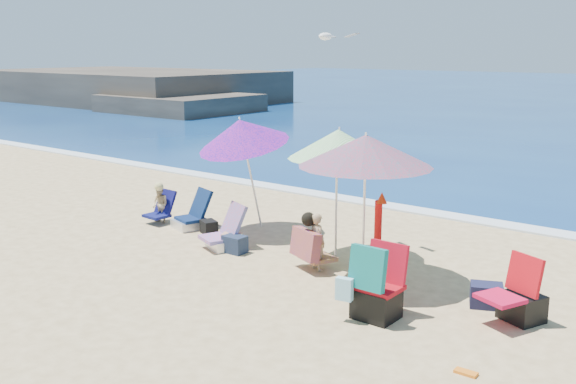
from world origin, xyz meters
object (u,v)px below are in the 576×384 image
Objects in this scene: umbrella_turquoise at (366,151)px; person_left at (160,204)px; person_center at (313,242)px; camp_chair_right at (375,292)px; seagull at (327,36)px; umbrella_striped at (338,144)px; furled_umbrella at (378,236)px; chair_navy at (191,218)px; umbrella_blue at (242,133)px; chair_rainbow at (225,236)px; camp_chair_left at (520,302)px.

umbrella_turquoise reaches higher than person_left.
person_center is 1.11× the size of person_left.
camp_chair_right is 1.22× the size of person_left.
camp_chair_right is at bearing -43.86° from seagull.
person_left is (-3.85, -0.29, -1.47)m from umbrella_striped.
furled_umbrella is at bearing -35.26° from seagull.
umbrella_striped is at bearing 3.43° from chair_navy.
umbrella_turquoise is 1.05× the size of umbrella_blue.
person_center is at bearing 0.23° from chair_rainbow.
umbrella_blue is at bearing 170.63° from camp_chair_left.
umbrella_blue is 2.67× the size of chair_rainbow.
umbrella_blue is 2.29× the size of camp_chair_right.
seagull reaches higher than furled_umbrella.
camp_chair_left is at bearing -17.51° from seagull.
camp_chair_right is 1.27× the size of seagull.
seagull is at bearing 10.43° from umbrella_blue.
camp_chair_right is 1.10× the size of person_center.
seagull is at bearing 142.05° from umbrella_turquoise.
umbrella_turquoise is 3.08× the size of seagull.
camp_chair_right is at bearing -61.10° from furled_umbrella.
umbrella_blue reaches higher than camp_chair_left.
camp_chair_left is at bearing -9.37° from umbrella_blue.
umbrella_blue is 2.79× the size of person_left.
umbrella_striped is 1.57m from person_center.
furled_umbrella is 1.49× the size of camp_chair_left.
umbrella_striped is 1.78m from seagull.
chair_navy is 4.19m from seagull.
camp_chair_left is at bearing 0.20° from chair_rainbow.
umbrella_striped is 2.36× the size of person_center.
furled_umbrella is 3.45m from seagull.
umbrella_turquoise reaches higher than umbrella_striped.
chair_navy is 1.44m from chair_rainbow.
umbrella_striped is at bearing 167.55° from camp_chair_left.
furled_umbrella is at bearing -19.82° from umbrella_turquoise.
furled_umbrella is (3.35, -0.94, -1.07)m from umbrella_blue.
camp_chair_right is (0.83, -1.06, -1.54)m from umbrella_turquoise.
umbrella_striped reaches higher than chair_rainbow.
umbrella_blue is 2.92× the size of seagull.
chair_rainbow is at bearing -179.77° from person_center.
person_left is (-3.88, 0.42, -0.07)m from person_center.
person_left is at bearing -164.48° from umbrella_blue.
umbrella_striped is 2.63× the size of person_left.
seagull reaches higher than person_center.
umbrella_turquoise is 2.42× the size of camp_chair_right.
umbrella_turquoise is 2.55× the size of camp_chair_left.
person_left is at bearing 176.68° from camp_chair_left.
umbrella_striped is 3.52m from chair_navy.
chair_rainbow is 0.94× the size of person_center.
chair_rainbow is at bearing -158.11° from umbrella_striped.
umbrella_striped reaches higher than camp_chair_left.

